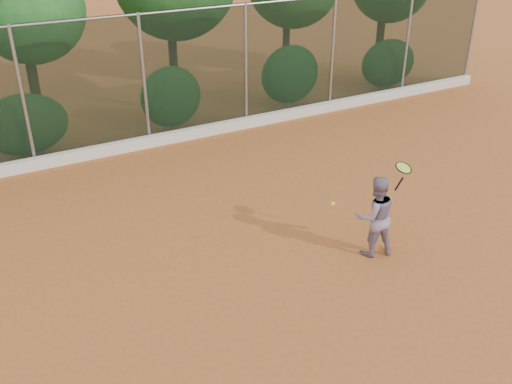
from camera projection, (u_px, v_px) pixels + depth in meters
ground at (283, 276)px, 10.19m from camera, size 80.00×80.00×0.00m
concrete_curb at (152, 141)px, 15.41m from camera, size 24.00×0.20×0.30m
tennis_player at (375, 216)px, 10.51m from camera, size 0.91×0.78×1.60m
chainlink_fence at (144, 78)px, 14.76m from camera, size 24.09×0.09×3.50m
tennis_racket at (403, 170)px, 10.21m from camera, size 0.38×0.37×0.58m
tennis_ball_in_flight at (333, 204)px, 9.50m from camera, size 0.07×0.07×0.07m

